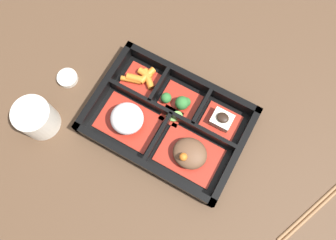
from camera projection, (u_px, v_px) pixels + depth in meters
name	position (u px, v px, depth m)	size (l,w,h in m)	color
ground_plane	(168.00, 123.00, 0.71)	(3.00, 3.00, 0.00)	#4C3523
bento_base	(168.00, 123.00, 0.71)	(0.33, 0.23, 0.01)	black
bento_rim	(169.00, 119.00, 0.69)	(0.33, 0.23, 0.04)	black
bowl_stew	(190.00, 154.00, 0.67)	(0.13, 0.09, 0.05)	maroon
bowl_rice	(127.00, 119.00, 0.68)	(0.13, 0.09, 0.05)	maroon
bowl_tofu	(221.00, 120.00, 0.69)	(0.08, 0.06, 0.03)	maroon
bowl_greens	(179.00, 101.00, 0.70)	(0.08, 0.06, 0.03)	maroon
bowl_carrots	(141.00, 78.00, 0.72)	(0.08, 0.07, 0.02)	maroon
bowl_pickles	(173.00, 117.00, 0.70)	(0.04, 0.04, 0.01)	maroon
tea_cup	(36.00, 118.00, 0.68)	(0.08, 0.08, 0.07)	beige
chopsticks	(320.00, 205.00, 0.66)	(0.10, 0.22, 0.01)	brown
sauce_dish	(68.00, 78.00, 0.74)	(0.05, 0.05, 0.01)	beige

